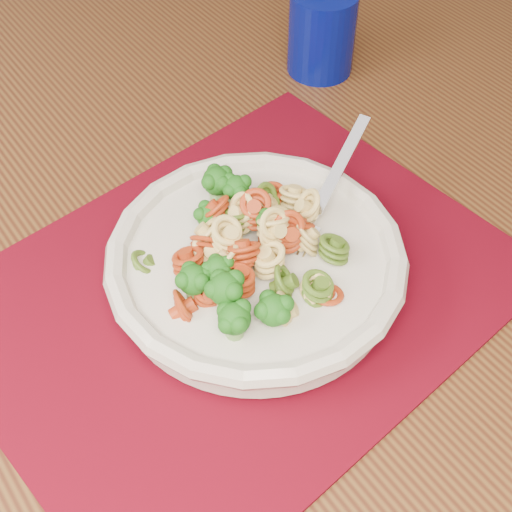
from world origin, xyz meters
TOP-DOWN VIEW (x-y plane):
  - dining_table at (0.63, 0.45)m, footprint 1.60×1.10m
  - placemat at (0.61, 0.31)m, footprint 0.53×0.45m
  - pasta_bowl at (0.63, 0.31)m, footprint 0.27×0.27m
  - pasta_broccoli_heap at (0.63, 0.31)m, footprint 0.23×0.23m
  - fork at (0.67, 0.30)m, footprint 0.17×0.11m
  - tumbler at (0.88, 0.56)m, footprint 0.08×0.08m

SIDE VIEW (x-z plane):
  - dining_table at x=0.63m, z-range 0.28..1.02m
  - placemat at x=0.61m, z-range 0.74..0.74m
  - pasta_bowl at x=0.63m, z-range 0.75..0.80m
  - fork at x=0.67m, z-range 0.75..0.82m
  - pasta_broccoli_heap at x=0.63m, z-range 0.76..0.82m
  - tumbler at x=0.88m, z-range 0.74..0.84m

